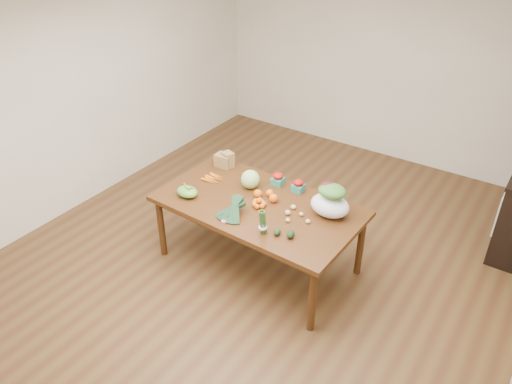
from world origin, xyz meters
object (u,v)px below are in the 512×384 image
Objects in this scene: dining_table at (258,234)px; cabbage at (250,179)px; paper_bag at (224,159)px; salad_bag at (330,202)px; mandarin_cluster at (259,202)px; kale_bunch at (230,210)px; asparagus_bundle at (263,222)px.

cabbage reaches higher than dining_table.
cabbage is (-0.24, 0.20, 0.47)m from dining_table.
dining_table is at bearing -40.81° from cabbage.
paper_bag is 1.41m from salad_bag.
salad_bag reaches higher than mandarin_cluster.
mandarin_cluster is 0.48× the size of salad_bag.
salad_bag is at bearing 0.46° from cabbage.
mandarin_cluster is at bearing -30.42° from paper_bag.
mandarin_cluster is (0.75, -0.44, -0.05)m from paper_bag.
cabbage is 0.57m from kale_bunch.
kale_bunch is (-0.08, -0.35, 0.45)m from dining_table.
dining_table is 4.98× the size of kale_bunch.
salad_bag is at bearing -8.26° from paper_bag.
paper_bag is at bearing 149.58° from mandarin_cluster.
cabbage reaches higher than paper_bag.
mandarin_cluster is at bearing -159.50° from salad_bag.
cabbage reaches higher than kale_bunch.
kale_bunch is at bearing -101.74° from dining_table.
dining_table is at bearing 130.08° from asparagus_bundle.
asparagus_bundle is (0.54, -0.59, 0.03)m from cabbage.
cabbage is 1.08× the size of mandarin_cluster.
asparagus_bundle is at bearing -49.92° from dining_table.
asparagus_bundle reaches higher than dining_table.
mandarin_cluster is 0.72× the size of asparagus_bundle.
paper_bag reaches higher than kale_bunch.
dining_table is 0.42m from mandarin_cluster.
cabbage is 0.78× the size of asparagus_bundle.
salad_bag reaches higher than cabbage.
mandarin_cluster is 0.46m from asparagus_bundle.
paper_bag is 1.00m from kale_bunch.
asparagus_bundle is 0.66× the size of salad_bag.
dining_table is 0.87m from salad_bag.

